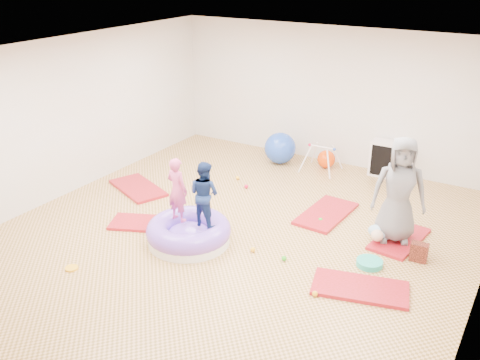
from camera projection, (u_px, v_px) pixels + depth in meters
The scene contains 19 objects.
room at pixel (229, 155), 7.71m from camera, with size 7.01×8.01×2.81m.
gym_mat_front_left at pixel (145, 223), 8.72m from camera, with size 1.12×0.56×0.05m, color #C0123E.
gym_mat_mid_left at pixel (138, 188), 10.02m from camera, with size 1.25×0.62×0.05m, color #C0123E.
gym_mat_center_back at pixel (326, 214), 9.03m from camera, with size 1.28×0.64×0.05m, color #C0123E.
gym_mat_right at pixel (360, 288), 7.02m from camera, with size 1.24×0.62×0.05m, color #C0123E.
gym_mat_rear_right at pixel (399, 239), 8.23m from camera, with size 1.16×0.58×0.05m, color #C0123E.
inflatable_cushion at pixel (189, 233), 8.14m from camera, with size 1.30×1.30×0.41m.
child_pink at pixel (177, 187), 7.97m from camera, with size 0.37×0.24×1.01m, color #D0487D.
child_navy at pixel (204, 191), 7.83m from camera, with size 0.49×0.38×1.00m, color navy.
adult_caregiver at pixel (399, 190), 7.88m from camera, with size 0.80×0.52×1.63m, color slate.
infant at pixel (380, 233), 8.12m from camera, with size 0.39×0.40×0.23m.
ball_pit_balls at pixel (253, 222), 8.72m from camera, with size 2.94×2.85×0.08m.
exercise_ball_blue at pixel (280, 148), 11.17m from camera, with size 0.66×0.66×0.66m, color blue.
exercise_ball_orange at pixel (326, 159), 10.98m from camera, with size 0.37×0.37×0.37m, color #F64405.
infant_play_gym at pixel (321, 155), 10.69m from camera, with size 0.71×0.67×0.54m.
cube_shelf at pixel (389, 159), 10.48m from camera, with size 0.71×0.35×0.71m.
balance_disc at pixel (369, 263), 7.57m from camera, with size 0.37×0.37×0.08m, color #22AF98.
backpack at pixel (419, 252), 7.65m from camera, with size 0.24×0.15×0.28m, color #A23823.
yellow_toy at pixel (72, 268), 7.49m from camera, with size 0.18×0.18×0.03m, color yellow.
Camera 1 is at (3.87, -6.11, 4.09)m, focal length 40.00 mm.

